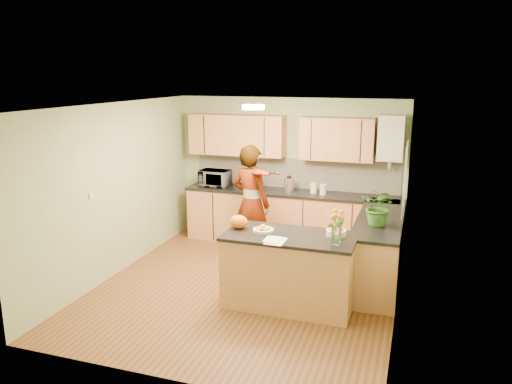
% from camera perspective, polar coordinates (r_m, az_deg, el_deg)
% --- Properties ---
extents(floor, '(4.50, 4.50, 0.00)m').
position_cam_1_polar(floor, '(7.05, -1.07, -10.86)').
color(floor, brown).
rests_on(floor, ground).
extents(ceiling, '(4.00, 4.50, 0.02)m').
position_cam_1_polar(ceiling, '(6.44, -1.17, 9.87)').
color(ceiling, silver).
rests_on(ceiling, wall_back).
extents(wall_back, '(4.00, 0.02, 2.50)m').
position_cam_1_polar(wall_back, '(8.74, 3.79, 2.52)').
color(wall_back, '#93A979').
rests_on(wall_back, floor).
extents(wall_front, '(4.00, 0.02, 2.50)m').
position_cam_1_polar(wall_front, '(4.67, -10.39, -7.49)').
color(wall_front, '#93A979').
rests_on(wall_front, floor).
extents(wall_left, '(0.02, 4.50, 2.50)m').
position_cam_1_polar(wall_left, '(7.52, -15.65, 0.26)').
color(wall_left, '#93A979').
rests_on(wall_left, floor).
extents(wall_right, '(0.02, 4.50, 2.50)m').
position_cam_1_polar(wall_right, '(6.28, 16.38, -2.36)').
color(wall_right, '#93A979').
rests_on(wall_right, floor).
extents(back_counter, '(3.64, 0.62, 0.94)m').
position_cam_1_polar(back_counter, '(8.61, 3.85, -2.97)').
color(back_counter, '#B97A4A').
rests_on(back_counter, floor).
extents(right_counter, '(0.62, 2.24, 0.94)m').
position_cam_1_polar(right_counter, '(7.34, 13.89, -6.31)').
color(right_counter, '#B97A4A').
rests_on(right_counter, floor).
extents(splashback, '(3.60, 0.02, 0.52)m').
position_cam_1_polar(splashback, '(8.71, 4.40, 2.14)').
color(splashback, beige).
rests_on(splashback, back_counter).
extents(upper_cabinets, '(3.20, 0.34, 0.70)m').
position_cam_1_polar(upper_cabinets, '(8.53, 2.41, 6.35)').
color(upper_cabinets, '#B97A4A').
rests_on(upper_cabinets, wall_back).
extents(boiler, '(0.40, 0.30, 0.86)m').
position_cam_1_polar(boiler, '(8.22, 15.17, 5.96)').
color(boiler, silver).
rests_on(boiler, wall_back).
extents(window_right, '(0.01, 1.30, 1.05)m').
position_cam_1_polar(window_right, '(6.80, 16.69, 1.40)').
color(window_right, silver).
rests_on(window_right, wall_right).
extents(light_switch, '(0.02, 0.09, 0.09)m').
position_cam_1_polar(light_switch, '(7.03, -18.27, -0.42)').
color(light_switch, silver).
rests_on(light_switch, wall_left).
extents(ceiling_lamp, '(0.30, 0.30, 0.07)m').
position_cam_1_polar(ceiling_lamp, '(6.72, -0.30, 9.69)').
color(ceiling_lamp, '#FFEABF').
rests_on(ceiling_lamp, ceiling).
extents(peninsula_island, '(1.64, 0.84, 0.94)m').
position_cam_1_polar(peninsula_island, '(6.41, 3.85, -8.86)').
color(peninsula_island, '#B97A4A').
rests_on(peninsula_island, floor).
extents(fruit_dish, '(0.26, 0.26, 0.09)m').
position_cam_1_polar(fruit_dish, '(6.33, 0.84, -4.26)').
color(fruit_dish, beige).
rests_on(fruit_dish, peninsula_island).
extents(orange_bowl, '(0.25, 0.25, 0.15)m').
position_cam_1_polar(orange_bowl, '(6.26, 9.16, -4.39)').
color(orange_bowl, beige).
rests_on(orange_bowl, peninsula_island).
extents(flower_vase, '(0.25, 0.25, 0.47)m').
position_cam_1_polar(flower_vase, '(5.87, 9.21, -3.05)').
color(flower_vase, silver).
rests_on(flower_vase, peninsula_island).
extents(orange_bag, '(0.28, 0.26, 0.18)m').
position_cam_1_polar(orange_bag, '(6.46, -1.99, -3.41)').
color(orange_bag, orange).
rests_on(orange_bag, peninsula_island).
extents(papers, '(0.22, 0.30, 0.01)m').
position_cam_1_polar(papers, '(6.00, 2.26, -5.60)').
color(papers, white).
rests_on(papers, peninsula_island).
extents(violinist, '(0.78, 0.64, 1.84)m').
position_cam_1_polar(violinist, '(7.78, -0.56, -1.30)').
color(violinist, tan).
rests_on(violinist, floor).
extents(violin, '(0.66, 0.57, 0.16)m').
position_cam_1_polar(violin, '(7.39, 0.34, 2.31)').
color(violin, '#590D05').
rests_on(violin, violinist).
extents(microwave, '(0.53, 0.37, 0.29)m').
position_cam_1_polar(microwave, '(8.88, -4.72, 1.59)').
color(microwave, silver).
rests_on(microwave, back_counter).
extents(blue_box, '(0.33, 0.30, 0.22)m').
position_cam_1_polar(blue_box, '(8.70, -0.65, 1.16)').
color(blue_box, navy).
rests_on(blue_box, back_counter).
extents(kettle, '(0.17, 0.17, 0.32)m').
position_cam_1_polar(kettle, '(8.45, 3.81, 0.91)').
color(kettle, silver).
rests_on(kettle, back_counter).
extents(jar_cream, '(0.15, 0.15, 0.18)m').
position_cam_1_polar(jar_cream, '(8.39, 6.61, 0.46)').
color(jar_cream, beige).
rests_on(jar_cream, back_counter).
extents(jar_white, '(0.15, 0.15, 0.17)m').
position_cam_1_polar(jar_white, '(8.31, 7.69, 0.29)').
color(jar_white, silver).
rests_on(jar_white, back_counter).
extents(potted_plant, '(0.58, 0.55, 0.51)m').
position_cam_1_polar(potted_plant, '(6.71, 13.94, -1.68)').
color(potted_plant, '#326A23').
rests_on(potted_plant, right_counter).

